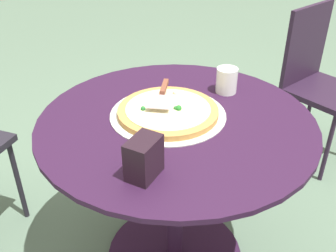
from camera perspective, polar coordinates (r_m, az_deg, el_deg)
The scene contains 6 objects.
patio_table at distance 1.49m, azimuth 1.14°, elevation -5.92°, with size 0.98×0.98×0.70m.
pizza_on_tray at distance 1.39m, azimuth 0.00°, elevation 2.11°, with size 0.41×0.41×0.04m.
pizza_server at distance 1.43m, azimuth -0.84°, elevation 4.71°, with size 0.21×0.15×0.02m.
drinking_cup at distance 1.55m, azimuth 8.52°, elevation 6.59°, with size 0.08×0.08×0.10m, color white.
napkin_dispenser at distance 1.08m, azimuth -3.54°, elevation -4.67°, with size 0.11×0.07×0.12m, color black.
patio_chair_near at distance 2.32m, azimuth 20.81°, elevation 6.85°, with size 0.46×0.46×0.87m.
Camera 1 is at (1.08, -0.48, 1.41)m, focal length 41.93 mm.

